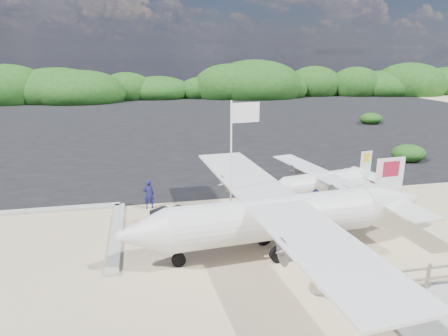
% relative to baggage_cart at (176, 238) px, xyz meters
% --- Properties ---
extents(ground, '(160.00, 160.00, 0.00)m').
position_rel_baggage_cart_xyz_m(ground, '(1.96, -0.67, 0.00)').
color(ground, beige).
extents(asphalt_apron, '(90.00, 50.00, 0.04)m').
position_rel_baggage_cart_xyz_m(asphalt_apron, '(1.96, 29.33, 0.00)').
color(asphalt_apron, '#B2B2B2').
rests_on(asphalt_apron, ground).
extents(lagoon, '(9.00, 7.00, 0.40)m').
position_rel_baggage_cart_xyz_m(lagoon, '(-7.04, 0.83, 0.00)').
color(lagoon, '#B2B2B2').
rests_on(lagoon, ground).
extents(walkway_pad, '(3.50, 2.50, 0.10)m').
position_rel_baggage_cart_xyz_m(walkway_pad, '(7.46, -6.67, 0.00)').
color(walkway_pad, '#B2B2B2').
rests_on(walkway_pad, ground).
extents(vegetation_band, '(124.00, 8.00, 4.40)m').
position_rel_baggage_cart_xyz_m(vegetation_band, '(1.96, 54.33, 0.00)').
color(vegetation_band, '#B2B2B2').
rests_on(vegetation_band, ground).
extents(fence, '(6.40, 2.00, 1.10)m').
position_rel_baggage_cart_xyz_m(fence, '(7.96, -5.67, 0.00)').
color(fence, '#B2B2B2').
rests_on(fence, ground).
extents(baggage_cart, '(2.77, 2.21, 1.21)m').
position_rel_baggage_cart_xyz_m(baggage_cart, '(0.00, 0.00, 0.00)').
color(baggage_cart, '#100CB7').
rests_on(baggage_cart, ground).
extents(flagpole, '(1.24, 0.64, 5.96)m').
position_rel_baggage_cart_xyz_m(flagpole, '(2.29, -0.67, 0.00)').
color(flagpole, white).
rests_on(flagpole, ground).
extents(signboard, '(1.48, 0.69, 1.26)m').
position_rel_baggage_cart_xyz_m(signboard, '(5.54, -3.31, 0.00)').
color(signboard, '#542418').
rests_on(signboard, ground).
extents(crew_a, '(0.60, 0.44, 1.54)m').
position_rel_baggage_cart_xyz_m(crew_a, '(-1.03, 3.76, 0.77)').
color(crew_a, '#151651').
rests_on(crew_a, ground).
extents(crew_b, '(0.95, 0.79, 1.76)m').
position_rel_baggage_cart_xyz_m(crew_b, '(4.94, 1.73, 0.88)').
color(crew_b, '#151651').
rests_on(crew_b, ground).
extents(crew_c, '(1.17, 0.86, 1.85)m').
position_rel_baggage_cart_xyz_m(crew_c, '(6.36, -0.13, 0.93)').
color(crew_c, '#151651').
rests_on(crew_c, ground).
extents(aircraft_large, '(16.28, 16.28, 4.53)m').
position_rel_baggage_cart_xyz_m(aircraft_large, '(20.51, 18.99, 0.00)').
color(aircraft_large, '#B2B2B2').
rests_on(aircraft_large, ground).
extents(aircraft_small, '(8.08, 8.08, 2.51)m').
position_rel_baggage_cart_xyz_m(aircraft_small, '(-13.01, 34.19, 0.00)').
color(aircraft_small, '#B2B2B2').
rests_on(aircraft_small, ground).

